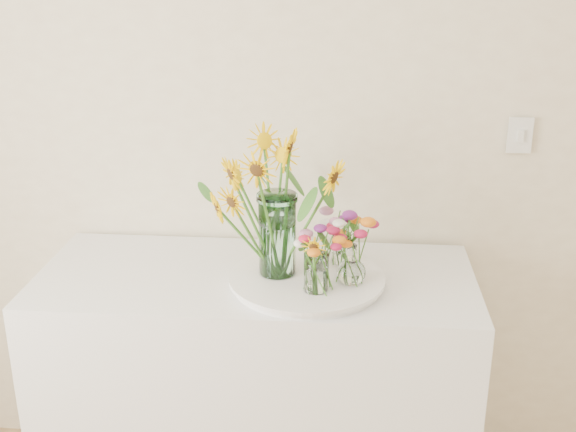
# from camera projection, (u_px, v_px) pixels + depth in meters

# --- Properties ---
(counter) EXTENTS (1.40, 0.60, 0.90)m
(counter) POSITION_uv_depth(u_px,v_px,m) (258.00, 394.00, 2.47)
(counter) COLOR white
(counter) RESTS_ON ground_plane
(tray) EXTENTS (0.46, 0.46, 0.02)m
(tray) POSITION_uv_depth(u_px,v_px,m) (307.00, 281.00, 2.23)
(tray) COLOR white
(tray) RESTS_ON counter
(mason_jar) EXTENTS (0.13, 0.13, 0.27)m
(mason_jar) POSITION_uv_depth(u_px,v_px,m) (277.00, 235.00, 2.21)
(mason_jar) COLOR #BBFAEA
(mason_jar) RESTS_ON tray
(sunflower_bouquet) EXTENTS (0.75, 0.75, 0.47)m
(sunflower_bouquet) POSITION_uv_depth(u_px,v_px,m) (277.00, 204.00, 2.17)
(sunflower_bouquet) COLOR #FBC405
(sunflower_bouquet) RESTS_ON tray
(small_vase_a) EXTENTS (0.08, 0.08, 0.12)m
(small_vase_a) POSITION_uv_depth(u_px,v_px,m) (316.00, 273.00, 2.12)
(small_vase_a) COLOR white
(small_vase_a) RESTS_ON tray
(wildflower_posy_a) EXTENTS (0.21, 0.21, 0.21)m
(wildflower_posy_a) POSITION_uv_depth(u_px,v_px,m) (316.00, 259.00, 2.10)
(wildflower_posy_a) COLOR orange
(wildflower_posy_a) RESTS_ON tray
(small_vase_b) EXTENTS (0.11, 0.11, 0.13)m
(small_vase_b) POSITION_uv_depth(u_px,v_px,m) (351.00, 264.00, 2.17)
(small_vase_b) COLOR white
(small_vase_b) RESTS_ON tray
(wildflower_posy_b) EXTENTS (0.20, 0.20, 0.22)m
(wildflower_posy_b) POSITION_uv_depth(u_px,v_px,m) (352.00, 250.00, 2.15)
(wildflower_posy_b) COLOR orange
(wildflower_posy_b) RESTS_ON tray
(small_vase_c) EXTENTS (0.07, 0.07, 0.10)m
(small_vase_c) POSITION_uv_depth(u_px,v_px,m) (341.00, 249.00, 2.31)
(small_vase_c) COLOR white
(small_vase_c) RESTS_ON tray
(wildflower_posy_c) EXTENTS (0.18, 0.18, 0.19)m
(wildflower_posy_c) POSITION_uv_depth(u_px,v_px,m) (342.00, 236.00, 2.29)
(wildflower_posy_c) COLOR orange
(wildflower_posy_c) RESTS_ON tray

